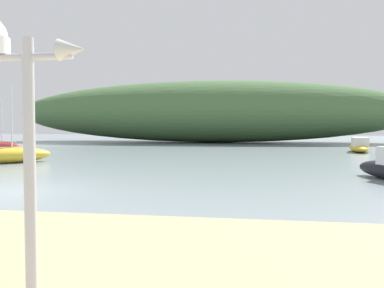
# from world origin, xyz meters

# --- Properties ---
(ground_plane) EXTENTS (120.00, 120.00, 0.00)m
(ground_plane) POSITION_xyz_m (0.00, 0.00, 0.00)
(ground_plane) COLOR gray
(distant_hill) EXTENTS (42.01, 10.09, 6.34)m
(distant_hill) POSITION_xyz_m (1.57, 33.90, 3.17)
(distant_hill) COLOR #476B3D
(distant_hill) RESTS_ON ground
(mast_structure) EXTENTS (1.32, 0.49, 2.95)m
(mast_structure) POSITION_xyz_m (4.82, -7.97, 2.61)
(mast_structure) COLOR silver
(mast_structure) RESTS_ON beach_sand
(sailboat_inner_mooring) EXTENTS (3.04, 1.51, 3.69)m
(sailboat_inner_mooring) POSITION_xyz_m (-9.88, 14.85, 0.40)
(sailboat_inner_mooring) COLOR #B72D28
(sailboat_inner_mooring) RESTS_ON ground
(sailboat_far_right) EXTENTS (3.61, 3.79, 3.92)m
(sailboat_far_right) POSITION_xyz_m (-5.38, 8.72, 0.40)
(sailboat_far_right) COLOR gold
(sailboat_far_right) RESTS_ON ground
(motorboat_outer_mooring) EXTENTS (1.56, 4.13, 1.03)m
(motorboat_outer_mooring) POSITION_xyz_m (13.75, 20.31, 0.38)
(motorboat_outer_mooring) COLOR gold
(motorboat_outer_mooring) RESTS_ON ground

